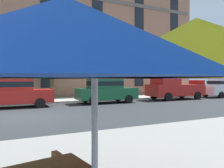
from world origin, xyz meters
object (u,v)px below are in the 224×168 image
(sedan_green, at_px, (106,90))
(pickup_red, at_px, (173,88))
(sedan_red, at_px, (14,92))
(sedan_white, at_px, (222,87))
(street_tree_middle, at_px, (52,59))
(patio_umbrella, at_px, (95,55))

(sedan_green, height_order, pickup_red, pickup_red)
(pickup_red, bearing_deg, sedan_red, -180.00)
(pickup_red, xyz_separation_m, sedan_white, (6.14, -0.00, -0.08))
(sedan_red, bearing_deg, sedan_white, 0.00)
(sedan_red, distance_m, pickup_red, 12.48)
(sedan_red, distance_m, street_tree_middle, 5.09)
(street_tree_middle, relative_size, patio_umbrella, 1.46)
(sedan_white, bearing_deg, sedan_green, 180.00)
(pickup_red, bearing_deg, street_tree_middle, 160.51)
(sedan_white, xyz_separation_m, patio_umbrella, (-18.16, -12.70, 1.00))
(sedan_red, relative_size, sedan_white, 1.00)
(sedan_green, bearing_deg, sedan_white, 0.00)
(sedan_green, xyz_separation_m, street_tree_middle, (-3.25, 3.39, 2.45))
(street_tree_middle, height_order, patio_umbrella, street_tree_middle)
(street_tree_middle, bearing_deg, sedan_white, -12.17)
(sedan_green, distance_m, patio_umbrella, 13.96)
(pickup_red, bearing_deg, patio_umbrella, -133.43)
(sedan_green, relative_size, patio_umbrella, 1.33)
(sedan_red, xyz_separation_m, pickup_red, (12.48, 0.00, 0.08))
(sedan_red, bearing_deg, patio_umbrella, -87.96)
(street_tree_middle, bearing_deg, patio_umbrella, -98.64)
(sedan_red, height_order, patio_umbrella, patio_umbrella)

